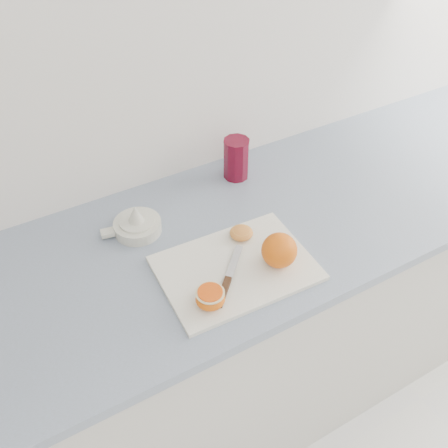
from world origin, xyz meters
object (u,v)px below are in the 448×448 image
Objects in this scene: citrus_juicer at (137,224)px; red_tumbler at (236,160)px; counter at (220,334)px; cutting_board at (236,268)px; half_orange at (210,298)px.

citrus_juicer is 1.27× the size of red_tumbler.
red_tumbler is (0.17, 0.20, 0.50)m from counter.
red_tumbler is at bearing 59.41° from cutting_board.
citrus_juicer is (-0.16, 0.25, 0.02)m from cutting_board.
counter is at bearing 56.42° from half_orange.
red_tumbler is (0.30, 0.40, 0.03)m from half_orange.
citrus_juicer is (-0.18, 0.12, 0.47)m from counter.
cutting_board is 5.45× the size of half_orange.
cutting_board is at bearing -100.58° from counter.
half_orange reaches higher than cutting_board.
counter is at bearing -130.50° from red_tumbler.
cutting_board is at bearing -120.59° from red_tumbler.
half_orange is 0.50m from red_tumbler.
half_orange is 0.54× the size of red_tumbler.
cutting_board is 0.13m from half_orange.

